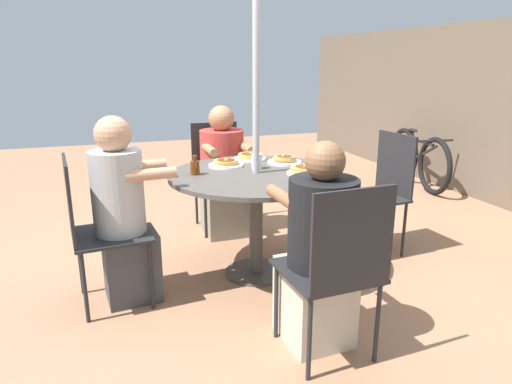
# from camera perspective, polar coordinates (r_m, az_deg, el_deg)

# --- Properties ---
(ground_plane) EXTENTS (12.00, 12.00, 0.00)m
(ground_plane) POSITION_cam_1_polar(r_m,az_deg,el_deg) (3.39, -0.00, -10.04)
(ground_plane) COLOR #9E7051
(patio_table) EXTENTS (1.20, 1.20, 0.75)m
(patio_table) POSITION_cam_1_polar(r_m,az_deg,el_deg) (3.16, -0.00, 0.53)
(patio_table) COLOR #4C4742
(patio_table) RESTS_ON ground
(umbrella_pole) EXTENTS (0.05, 0.05, 2.05)m
(umbrella_pole) POSITION_cam_1_polar(r_m,az_deg,el_deg) (3.08, -0.00, 7.33)
(umbrella_pole) COLOR #ADADB2
(umbrella_pole) RESTS_ON ground
(patio_chair_north) EXTENTS (0.45, 0.45, 0.95)m
(patio_chair_north) POSITION_cam_1_polar(r_m,az_deg,el_deg) (4.19, -4.77, 2.89)
(patio_chair_north) COLOR #232326
(patio_chair_north) RESTS_ON ground
(diner_north) EXTENTS (0.55, 0.38, 1.13)m
(diner_north) POSITION_cam_1_polar(r_m,az_deg,el_deg) (4.03, -4.11, 1.88)
(diner_north) COLOR gray
(diner_north) RESTS_ON ground
(patio_chair_east) EXTENTS (0.49, 0.49, 0.95)m
(patio_chair_east) POSITION_cam_1_polar(r_m,az_deg,el_deg) (2.94, -19.62, -3.77)
(patio_chair_east) COLOR #232326
(patio_chair_east) RESTS_ON ground
(diner_east) EXTENTS (0.35, 0.50, 1.19)m
(diner_east) POSITION_cam_1_polar(r_m,az_deg,el_deg) (2.95, -16.18, -3.10)
(diner_east) COLOR #3D3D42
(diner_east) RESTS_ON ground
(patio_chair_south) EXTENTS (0.48, 0.48, 0.95)m
(patio_chair_south) POSITION_cam_1_polar(r_m,az_deg,el_deg) (2.29, 10.11, -8.79)
(patio_chair_south) COLOR #232326
(patio_chair_south) RESTS_ON ground
(diner_south) EXTENTS (0.51, 0.37, 1.12)m
(diner_south) POSITION_cam_1_polar(r_m,az_deg,el_deg) (2.44, 7.82, -7.85)
(diner_south) COLOR beige
(diner_south) RESTS_ON ground
(patio_chair_west) EXTENTS (0.49, 0.49, 0.95)m
(patio_chair_west) POSITION_cam_1_polar(r_m,az_deg,el_deg) (3.74, 15.39, 0.72)
(patio_chair_west) COLOR #232326
(patio_chair_west) RESTS_ON ground
(pancake_plate_a) EXTENTS (0.25, 0.25, 0.07)m
(pancake_plate_a) POSITION_cam_1_polar(r_m,az_deg,el_deg) (3.44, 3.58, 3.98)
(pancake_plate_a) COLOR white
(pancake_plate_a) RESTS_ON patio_table
(pancake_plate_b) EXTENTS (0.25, 0.25, 0.06)m
(pancake_plate_b) POSITION_cam_1_polar(r_m,az_deg,el_deg) (3.34, -3.78, 3.56)
(pancake_plate_b) COLOR white
(pancake_plate_b) RESTS_ON patio_table
(pancake_plate_c) EXTENTS (0.25, 0.25, 0.06)m
(pancake_plate_c) POSITION_cam_1_polar(r_m,az_deg,el_deg) (3.56, -0.79, 4.39)
(pancake_plate_c) COLOR white
(pancake_plate_c) RESTS_ON patio_table
(pancake_plate_d) EXTENTS (0.25, 0.25, 0.06)m
(pancake_plate_d) POSITION_cam_1_polar(r_m,az_deg,el_deg) (3.11, 6.18, 2.66)
(pancake_plate_d) COLOR white
(pancake_plate_d) RESTS_ON patio_table
(syrup_bottle) EXTENTS (0.08, 0.06, 0.13)m
(syrup_bottle) POSITION_cam_1_polar(r_m,az_deg,el_deg) (3.10, -7.63, 3.10)
(syrup_bottle) COLOR #602D0F
(syrup_bottle) RESTS_ON patio_table
(coffee_cup) EXTENTS (0.08, 0.08, 0.10)m
(coffee_cup) POSITION_cam_1_polar(r_m,az_deg,el_deg) (2.79, 7.81, 1.60)
(coffee_cup) COLOR beige
(coffee_cup) RESTS_ON patio_table
(drinking_glass_a) EXTENTS (0.08, 0.08, 0.11)m
(drinking_glass_a) POSITION_cam_1_polar(r_m,az_deg,el_deg) (3.24, 0.10, 3.85)
(drinking_glass_a) COLOR silver
(drinking_glass_a) RESTS_ON patio_table
(bicycle) EXTENTS (1.39, 0.44, 0.69)m
(bicycle) POSITION_cam_1_polar(r_m,az_deg,el_deg) (5.92, 19.61, 3.93)
(bicycle) COLOR black
(bicycle) RESTS_ON ground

